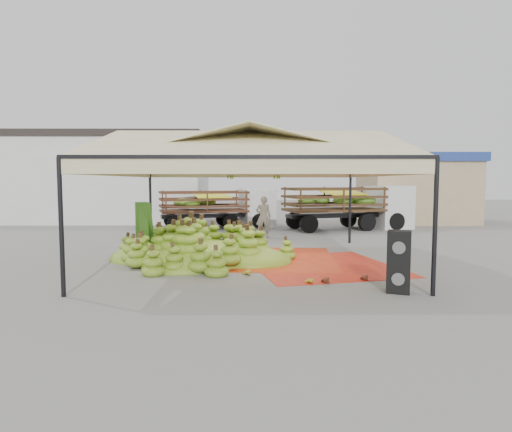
{
  "coord_description": "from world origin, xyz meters",
  "views": [
    {
      "loc": [
        0.08,
        -13.08,
        2.48
      ],
      "look_at": [
        0.2,
        1.5,
        1.3
      ],
      "focal_mm": 30.0,
      "sensor_mm": 36.0,
      "label": 1
    }
  ],
  "objects_px": {
    "speaker_stack": "(399,262)",
    "truck_right": "(353,202)",
    "vendor": "(263,217)",
    "truck_left": "(222,204)",
    "banana_heap": "(203,240)"
  },
  "relations": [
    {
      "from": "vendor",
      "to": "truck_left",
      "type": "relative_size",
      "value": 0.29
    },
    {
      "from": "truck_left",
      "to": "truck_right",
      "type": "distance_m",
      "value": 6.88
    },
    {
      "from": "speaker_stack",
      "to": "truck_left",
      "type": "bearing_deg",
      "value": 130.5
    },
    {
      "from": "truck_left",
      "to": "truck_right",
      "type": "xyz_separation_m",
      "value": [
        6.85,
        -0.64,
        0.13
      ]
    },
    {
      "from": "speaker_stack",
      "to": "vendor",
      "type": "relative_size",
      "value": 0.75
    },
    {
      "from": "speaker_stack",
      "to": "truck_left",
      "type": "relative_size",
      "value": 0.22
    },
    {
      "from": "speaker_stack",
      "to": "truck_left",
      "type": "xyz_separation_m",
      "value": [
        -4.88,
        13.44,
        0.57
      ]
    },
    {
      "from": "banana_heap",
      "to": "vendor",
      "type": "relative_size",
      "value": 3.27
    },
    {
      "from": "banana_heap",
      "to": "truck_left",
      "type": "xyz_separation_m",
      "value": [
        -0.05,
        9.53,
        0.61
      ]
    },
    {
      "from": "vendor",
      "to": "truck_left",
      "type": "xyz_separation_m",
      "value": [
        -2.1,
        4.1,
        0.34
      ]
    },
    {
      "from": "vendor",
      "to": "truck_right",
      "type": "relative_size",
      "value": 0.27
    },
    {
      "from": "speaker_stack",
      "to": "truck_right",
      "type": "distance_m",
      "value": 12.97
    },
    {
      "from": "truck_left",
      "to": "speaker_stack",
      "type": "bearing_deg",
      "value": -86.69
    },
    {
      "from": "speaker_stack",
      "to": "banana_heap",
      "type": "bearing_deg",
      "value": 161.57
    },
    {
      "from": "speaker_stack",
      "to": "truck_right",
      "type": "xyz_separation_m",
      "value": [
        1.97,
        12.8,
        0.69
      ]
    }
  ]
}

